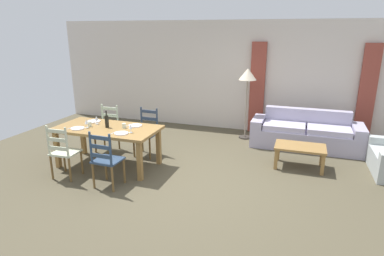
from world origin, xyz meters
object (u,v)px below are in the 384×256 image
at_px(wine_glass_near_right, 130,127).
at_px(wine_glass_far_left, 96,118).
at_px(standing_lamp, 248,78).
at_px(dining_chair_far_left, 108,128).
at_px(wine_glass_near_left, 86,122).
at_px(dining_table, 107,132).
at_px(coffee_cup_primary, 124,126).
at_px(coffee_cup_secondary, 90,124).
at_px(dining_chair_near_left, 63,152).
at_px(coffee_table, 300,149).
at_px(wine_bottle, 107,121).
at_px(couch, 305,134).
at_px(dining_chair_far_right, 147,132).
at_px(dining_chair_near_right, 106,160).

height_order(wine_glass_near_right, wine_glass_far_left, same).
bearing_deg(standing_lamp, dining_chair_far_left, -145.99).
distance_m(dining_chair_far_left, wine_glass_near_left, 0.96).
xyz_separation_m(dining_table, coffee_cup_primary, (0.32, 0.06, 0.13)).
bearing_deg(standing_lamp, coffee_cup_secondary, -134.18).
distance_m(wine_glass_far_left, coffee_cup_secondary, 0.20).
distance_m(dining_chair_near_left, coffee_table, 4.20).
bearing_deg(wine_bottle, dining_chair_near_left, -120.46).
bearing_deg(wine_glass_far_left, couch, 29.71).
height_order(wine_bottle, coffee_table, wine_bottle).
relative_size(dining_chair_near_left, wine_glass_near_left, 5.96).
distance_m(dining_chair_far_right, wine_bottle, 0.94).
height_order(wine_glass_far_left, coffee_cup_primary, wine_glass_far_left).
distance_m(dining_chair_near_left, dining_chair_far_right, 1.69).
distance_m(coffee_cup_primary, couch, 3.89).
distance_m(dining_table, dining_chair_far_right, 0.88).
height_order(wine_glass_near_left, wine_glass_far_left, same).
xyz_separation_m(wine_glass_near_left, standing_lamp, (2.45, 2.62, 0.55)).
bearing_deg(coffee_cup_primary, standing_lamp, 53.24).
bearing_deg(couch, coffee_cup_primary, -144.75).
relative_size(wine_glass_near_right, wine_glass_far_left, 1.00).
relative_size(dining_table, couch, 0.83).
relative_size(coffee_table, standing_lamp, 0.55).
height_order(wine_glass_near_right, coffee_cup_primary, wine_glass_near_right).
bearing_deg(dining_chair_near_right, coffee_cup_secondary, 137.68).
relative_size(dining_table, dining_chair_near_right, 1.98).
xyz_separation_m(dining_chair_far_right, coffee_cup_secondary, (-0.76, -0.80, 0.32)).
bearing_deg(couch, wine_glass_near_right, -140.05).
distance_m(dining_chair_far_left, standing_lamp, 3.27).
height_order(dining_table, coffee_cup_primary, coffee_cup_primary).
bearing_deg(coffee_cup_secondary, coffee_cup_primary, 9.96).
height_order(dining_table, dining_chair_near_right, dining_chair_near_right).
bearing_deg(wine_glass_near_right, coffee_cup_secondary, 174.43).
bearing_deg(coffee_cup_secondary, wine_glass_far_left, 82.20).
distance_m(dining_table, dining_chair_near_left, 0.85).
xyz_separation_m(dining_chair_near_left, dining_chair_far_left, (-0.06, 1.44, 0.00)).
relative_size(dining_table, coffee_table, 2.11).
height_order(dining_chair_near_left, wine_glass_near_right, dining_chair_near_left).
bearing_deg(dining_chair_near_right, wine_glass_far_left, 130.24).
bearing_deg(coffee_table, coffee_cup_primary, -161.69).
height_order(dining_chair_near_right, wine_glass_far_left, dining_chair_near_right).
xyz_separation_m(dining_chair_near_left, coffee_cup_primary, (0.74, 0.78, 0.32)).
bearing_deg(dining_table, coffee_table, 17.63).
bearing_deg(dining_chair_near_left, standing_lamp, 51.49).
bearing_deg(coffee_cup_secondary, couch, 31.62).
bearing_deg(dining_chair_far_left, wine_glass_near_left, -80.44).
bearing_deg(dining_chair_far_right, standing_lamp, 45.42).
bearing_deg(dining_chair_near_left, coffee_cup_secondary, 82.90).
xyz_separation_m(wine_glass_near_left, coffee_table, (3.71, 1.22, -0.51)).
distance_m(wine_bottle, wine_glass_near_left, 0.36).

